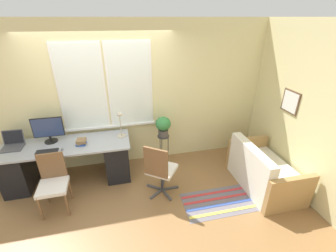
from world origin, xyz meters
name	(u,v)px	position (x,y,z in m)	size (l,w,h in m)	color
ground_plane	(113,187)	(0.00, 0.00, 0.00)	(14.00, 14.00, 0.00)	olive
wall_back_with_window	(105,99)	(0.00, 0.81, 1.36)	(9.00, 0.12, 2.70)	beige
wall_right_with_picture	(283,101)	(3.08, 0.00, 1.35)	(0.08, 9.00, 2.70)	beige
desk	(70,161)	(-0.71, 0.37, 0.40)	(2.13, 0.73, 0.75)	#9EA3A8
laptop	(13,144)	(-1.53, 0.46, 0.81)	(0.32, 0.30, 0.26)	#4C4C51
monitor	(48,129)	(-0.97, 0.52, 0.99)	(0.50, 0.21, 0.45)	black
keyboard	(47,151)	(-0.96, 0.18, 0.76)	(0.33, 0.13, 0.02)	black
mouse	(62,149)	(-0.73, 0.19, 0.77)	(0.04, 0.07, 0.03)	slate
desk_lamp	(120,123)	(0.23, 0.45, 1.02)	(0.16, 0.16, 0.46)	#BCB299
book_stack	(81,142)	(-0.44, 0.31, 0.80)	(0.18, 0.17, 0.10)	#2851B2
desk_chair_wooden	(53,182)	(-0.83, -0.25, 0.47)	(0.43, 0.44, 0.89)	brown
office_chair_swivel	(160,169)	(0.78, -0.34, 0.50)	(0.59, 0.60, 0.96)	#47474C
couch_loveseat	(262,172)	(2.55, -0.52, 0.27)	(0.79, 1.31, 0.80)	white
plant_stand	(163,140)	(1.01, 0.51, 0.54)	(0.23, 0.23, 0.64)	#333338
potted_plant	(163,125)	(1.01, 0.51, 0.86)	(0.29, 0.29, 0.39)	#514C47
floor_rug_striped	(218,202)	(1.65, -0.75, 0.00)	(1.13, 0.63, 0.01)	slate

